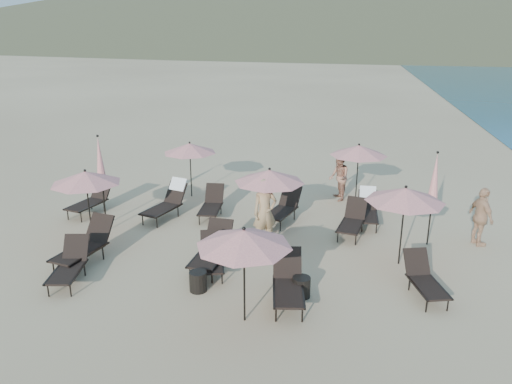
% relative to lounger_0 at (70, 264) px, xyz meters
% --- Properties ---
extents(ground, '(800.00, 800.00, 0.00)m').
position_rel_lounger_0_xyz_m(ground, '(4.42, 0.63, -0.43)').
color(ground, '#D6BA8C').
rests_on(ground, ground).
extents(lounger_0, '(0.89, 1.68, 0.92)m').
position_rel_lounger_0_xyz_m(lounger_0, '(0.00, 0.00, 0.00)').
color(lounger_0, black).
rests_on(lounger_0, ground).
extents(lounger_1, '(1.06, 1.94, 1.06)m').
position_rel_lounger_0_xyz_m(lounger_1, '(-0.11, 0.99, 0.06)').
color(lounger_1, black).
rests_on(lounger_1, ground).
extents(lounger_2, '(0.81, 1.82, 1.02)m').
position_rel_lounger_0_xyz_m(lounger_2, '(3.14, 1.32, 0.05)').
color(lounger_2, black).
rests_on(lounger_2, ground).
extents(lounger_3, '(0.93, 1.57, 0.85)m').
position_rel_lounger_0_xyz_m(lounger_3, '(3.19, 1.07, -0.03)').
color(lounger_3, black).
rests_on(lounger_3, ground).
extents(lounger_4, '(0.90, 1.80, 0.99)m').
position_rel_lounger_0_xyz_m(lounger_4, '(5.21, -0.04, 0.03)').
color(lounger_4, black).
rests_on(lounger_4, ground).
extents(lounger_5, '(0.96, 1.61, 0.87)m').
position_rel_lounger_0_xyz_m(lounger_5, '(8.19, 0.78, -0.02)').
color(lounger_5, black).
rests_on(lounger_5, ground).
extents(lounger_6, '(1.04, 1.82, 0.99)m').
position_rel_lounger_0_xyz_m(lounger_6, '(-1.71, 4.35, 0.03)').
color(lounger_6, black).
rests_on(lounger_6, ground).
extents(lounger_7, '(1.15, 1.90, 1.12)m').
position_rel_lounger_0_xyz_m(lounger_7, '(0.85, 4.43, 0.10)').
color(lounger_7, black).
rests_on(lounger_7, ground).
extents(lounger_8, '(0.70, 1.62, 0.91)m').
position_rel_lounger_0_xyz_m(lounger_8, '(2.22, 4.70, -0.00)').
color(lounger_8, black).
rests_on(lounger_8, ground).
extents(lounger_9, '(1.12, 1.81, 0.97)m').
position_rel_lounger_0_xyz_m(lounger_9, '(4.51, 4.73, 0.03)').
color(lounger_9, black).
rests_on(lounger_9, ground).
extents(lounger_10, '(0.91, 1.70, 0.93)m').
position_rel_lounger_0_xyz_m(lounger_10, '(6.62, 4.06, 0.00)').
color(lounger_10, black).
rests_on(lounger_10, ground).
extents(lounger_11, '(0.60, 1.60, 1.00)m').
position_rel_lounger_0_xyz_m(lounger_11, '(7.08, 5.04, 0.05)').
color(lounger_11, black).
rests_on(lounger_11, ground).
extents(umbrella_open_0, '(1.92, 1.92, 2.07)m').
position_rel_lounger_0_xyz_m(umbrella_open_0, '(-0.70, 2.39, 1.40)').
color(umbrella_open_0, black).
rests_on(umbrella_open_0, ground).
extents(umbrella_open_1, '(1.96, 1.96, 2.11)m').
position_rel_lounger_0_xyz_m(umbrella_open_1, '(4.28, 3.29, 1.44)').
color(umbrella_open_1, black).
rests_on(umbrella_open_1, ground).
extents(umbrella_open_2, '(1.96, 1.96, 2.11)m').
position_rel_lounger_0_xyz_m(umbrella_open_2, '(7.79, 2.29, 1.43)').
color(umbrella_open_2, black).
rests_on(umbrella_open_2, ground).
extents(umbrella_open_3, '(1.85, 1.85, 2.00)m').
position_rel_lounger_0_xyz_m(umbrella_open_3, '(0.99, 6.53, 1.33)').
color(umbrella_open_3, black).
rests_on(umbrella_open_3, ground).
extents(umbrella_open_4, '(1.93, 1.93, 2.08)m').
position_rel_lounger_0_xyz_m(umbrella_open_4, '(6.76, 6.91, 1.41)').
color(umbrella_open_4, black).
rests_on(umbrella_open_4, ground).
extents(umbrella_open_5, '(1.94, 1.94, 2.09)m').
position_rel_lounger_0_xyz_m(umbrella_open_5, '(4.42, -0.94, 1.41)').
color(umbrella_open_5, black).
rests_on(umbrella_open_5, ground).
extents(umbrella_closed_0, '(0.31, 0.31, 2.67)m').
position_rel_lounger_0_xyz_m(umbrella_closed_0, '(8.69, 3.66, 1.43)').
color(umbrella_closed_0, black).
rests_on(umbrella_closed_0, ground).
extents(umbrella_closed_1, '(0.33, 0.33, 2.80)m').
position_rel_lounger_0_xyz_m(umbrella_closed_1, '(-0.81, 3.50, 1.52)').
color(umbrella_closed_1, black).
rests_on(umbrella_closed_1, ground).
extents(side_table_0, '(0.41, 0.41, 0.47)m').
position_rel_lounger_0_xyz_m(side_table_0, '(3.13, 0.07, -0.19)').
color(side_table_0, black).
rests_on(side_table_0, ground).
extents(side_table_1, '(0.41, 0.41, 0.47)m').
position_rel_lounger_0_xyz_m(side_table_1, '(5.48, 0.22, -0.19)').
color(side_table_1, black).
rests_on(side_table_1, ground).
extents(beachgoer_a, '(0.83, 0.75, 1.90)m').
position_rel_lounger_0_xyz_m(beachgoer_a, '(4.22, 2.88, 0.52)').
color(beachgoer_a, '#A38158').
rests_on(beachgoer_a, ground).
extents(beachgoer_b, '(0.81, 0.93, 1.64)m').
position_rel_lounger_0_xyz_m(beachgoer_b, '(6.15, 7.05, 0.39)').
color(beachgoer_b, '#AA7158').
rests_on(beachgoer_b, ground).
extents(beachgoer_c, '(0.73, 1.05, 1.66)m').
position_rel_lounger_0_xyz_m(beachgoer_c, '(10.06, 3.88, 0.40)').
color(beachgoer_c, tan).
rests_on(beachgoer_c, ground).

